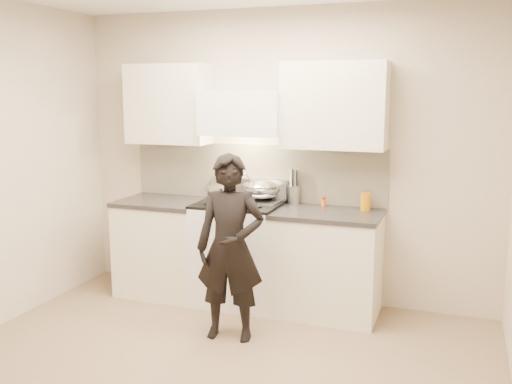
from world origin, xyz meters
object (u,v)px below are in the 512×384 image
(counter_right, at_px, (327,263))
(utensil_crock, at_px, (294,193))
(person, at_px, (230,248))
(wok, at_px, (262,189))
(stove, at_px, (239,252))

(counter_right, height_order, utensil_crock, utensil_crock)
(counter_right, relative_size, utensil_crock, 2.89)
(counter_right, distance_m, person, 1.01)
(wok, xyz_separation_m, utensil_crock, (0.28, 0.10, -0.04))
(utensil_crock, bearing_deg, counter_right, -32.81)
(counter_right, xyz_separation_m, utensil_crock, (-0.38, 0.24, 0.56))
(counter_right, bearing_deg, wok, 167.64)
(utensil_crock, bearing_deg, wok, -160.18)
(counter_right, distance_m, wok, 0.90)
(wok, distance_m, person, 0.96)
(counter_right, bearing_deg, stove, -180.00)
(stove, relative_size, utensil_crock, 3.01)
(wok, height_order, person, person)
(stove, distance_m, wok, 0.62)
(stove, xyz_separation_m, wok, (0.17, 0.14, 0.58))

